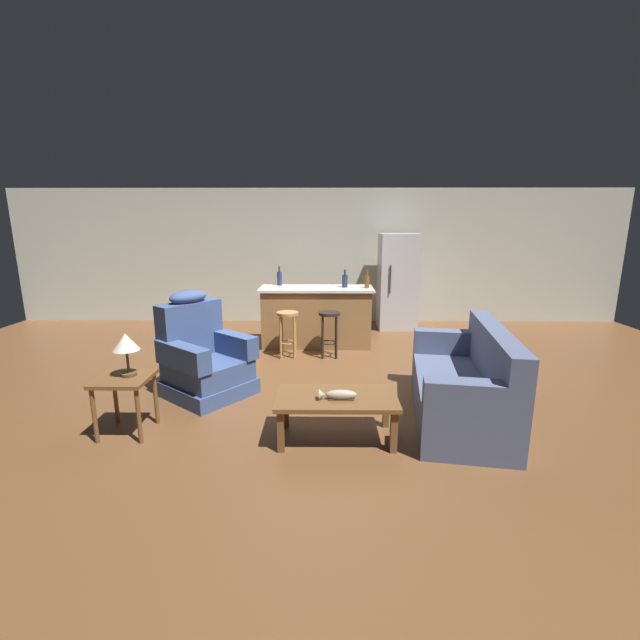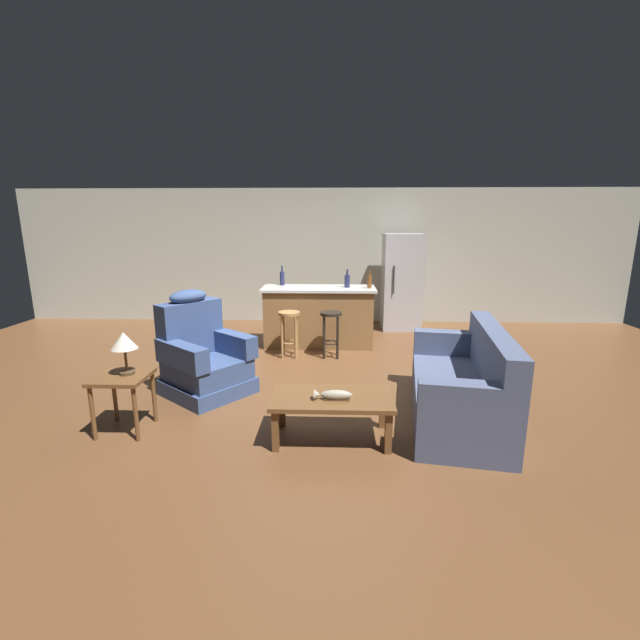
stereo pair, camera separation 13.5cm
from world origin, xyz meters
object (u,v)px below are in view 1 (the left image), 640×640
Objects in this scene: end_table at (124,387)px; bar_stool_left at (288,326)px; couch at (465,385)px; refrigerator at (398,282)px; coffee_table at (337,402)px; recliner_near_lamp at (203,358)px; fish_figurine at (338,395)px; table_lamp at (126,344)px; kitchen_island at (316,316)px; bottle_short_amber at (279,278)px; bottle_wine_dark at (345,281)px; bar_stool_right at (329,326)px; bottle_tall_green at (367,281)px.

bar_stool_left reaches higher than end_table.
couch is 1.14× the size of refrigerator.
coffee_table is 1.86m from recliner_near_lamp.
fish_figurine is 2.00m from table_lamp.
bar_stool_left is (0.87, 1.40, 0.05)m from recliner_near_lamp.
end_table is 3.48m from kitchen_island.
bottle_short_amber is at bearing -155.17° from refrigerator.
refrigerator reaches higher than bottle_wine_dark.
bottle_wine_dark reaches higher than recliner_near_lamp.
bottle_short_amber is at bearing 104.31° from coffee_table.
refrigerator is at bearing 43.84° from bar_stool_left.
recliner_near_lamp is 1.76× the size of bar_stool_right.
kitchen_island is 1.02× the size of refrigerator.
recliner_near_lamp is (-2.84, 0.60, 0.08)m from couch.
bar_stool_left is (-1.98, 2.00, 0.13)m from couch.
table_lamp is (-0.42, -0.95, 0.45)m from recliner_near_lamp.
coffee_table is 3.89× the size of bottle_wine_dark.
bottle_short_amber is (-0.20, 0.86, 0.60)m from bar_stool_left.
table_lamp is at bearing 176.24° from coffee_table.
bar_stool_right is 1.01m from bottle_tall_green.
bottle_tall_green is (2.50, 2.91, 0.19)m from table_lamp.
couch is at bearing -52.72° from bottle_short_amber.
fish_figurine is 1.44m from couch.
refrigerator reaches higher than recliner_near_lamp.
bottle_short_amber is (1.09, 3.20, 0.20)m from table_lamp.
bar_stool_right is at bearing -125.22° from refrigerator.
couch is 3.87m from refrigerator.
refrigerator is at bearing 61.08° from bottle_tall_green.
fish_figurine is at bearing -75.92° from bottle_short_amber.
end_table is 0.32× the size of refrigerator.
fish_figurine is 3.19m from kitchen_island.
bottle_short_amber reaches higher than end_table.
end_table is at bearing -130.74° from bottle_tall_green.
bottle_wine_dark is (0.86, 0.65, 0.59)m from bar_stool_left.
refrigerator is at bearing 88.13° from recliner_near_lamp.
couch is 3.06m from kitchen_island.
bottle_tall_green is 1.44m from bottle_short_amber.
end_table is at bearing -109.28° from bottle_short_amber.
table_lamp is at bearing 173.97° from fish_figurine.
fish_figurine is 3.22m from bottle_tall_green.
refrigerator reaches higher than kitchen_island.
end_table is 3.07m from bar_stool_right.
bottle_short_amber reaches higher than bottle_wine_dark.
coffee_table is 0.55× the size of couch.
refrigerator is at bearing 73.74° from coffee_table.
bottle_short_amber reaches higher than bar_stool_right.
recliner_near_lamp is at bearing -121.81° from bar_stool_left.
kitchen_island is 0.88m from bottle_short_amber.
recliner_near_lamp is at bearing -136.54° from bottle_tall_green.
table_lamp is at bearing 41.78° from end_table.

